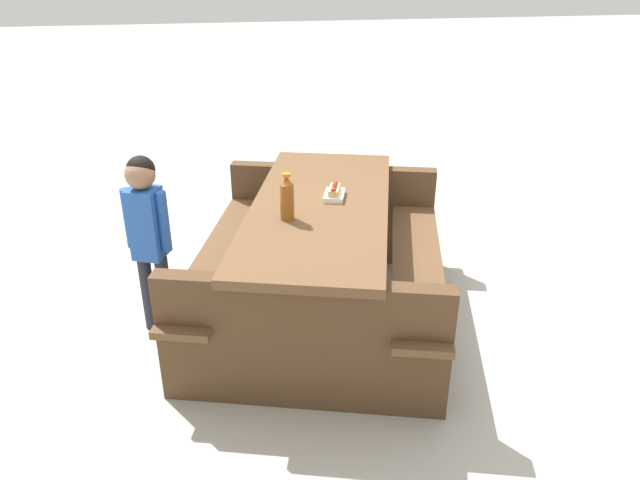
% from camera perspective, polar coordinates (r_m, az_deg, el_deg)
% --- Properties ---
extents(ground_plane, '(30.00, 30.00, 0.00)m').
position_cam_1_polar(ground_plane, '(3.78, -0.00, -7.16)').
color(ground_plane, '#B7B2A8').
rests_on(ground_plane, ground).
extents(picnic_table, '(2.11, 1.83, 0.75)m').
position_cam_1_polar(picnic_table, '(3.55, -0.00, -1.16)').
color(picnic_table, brown).
rests_on(picnic_table, ground).
extents(soda_bottle, '(0.07, 0.07, 0.26)m').
position_cam_1_polar(soda_bottle, '(3.19, -3.11, 3.92)').
color(soda_bottle, brown).
rests_on(soda_bottle, picnic_table).
extents(hotdog_tray, '(0.20, 0.16, 0.08)m').
position_cam_1_polar(hotdog_tray, '(3.49, 1.35, 4.44)').
color(hotdog_tray, white).
rests_on(hotdog_tray, picnic_table).
extents(child_in_coat, '(0.20, 0.25, 1.07)m').
position_cam_1_polar(child_in_coat, '(3.47, -15.88, 1.46)').
color(child_in_coat, '#262633').
rests_on(child_in_coat, ground).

